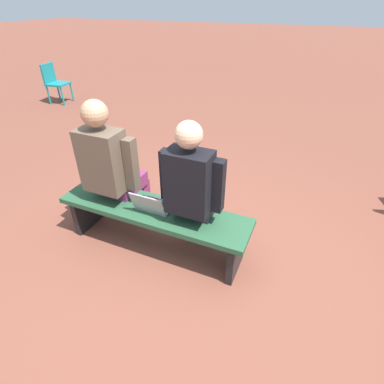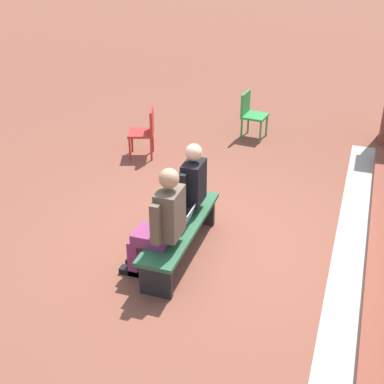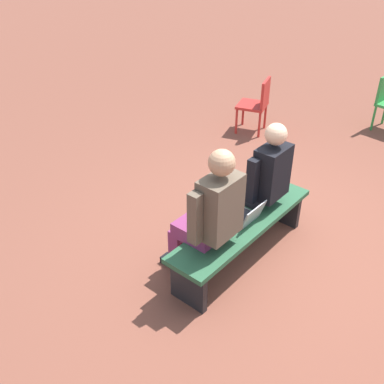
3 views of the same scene
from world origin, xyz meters
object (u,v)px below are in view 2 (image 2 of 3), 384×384
bench (181,231)px  person_adult (161,221)px  person_student (185,190)px  laptop (182,220)px  plastic_chair_far_left (145,130)px  plastic_chair_near_bench_left (251,112)px

bench → person_adult: bearing=-9.1°
person_adult → person_student: bearing=179.8°
laptop → plastic_chair_far_left: plastic_chair_far_left is taller
plastic_chair_near_bench_left → laptop: bearing=1.2°
laptop → person_student: bearing=-167.6°
person_adult → laptop: 0.52m
person_adult → laptop: person_adult is taller
person_student → bench: bearing=10.2°
person_student → plastic_chair_near_bench_left: bearing=-179.9°
plastic_chair_far_left → person_student: bearing=33.9°
person_student → person_adult: bearing=-0.2°
person_student → person_adult: 0.81m
laptop → plastic_chair_far_left: 3.02m
laptop → plastic_chair_near_bench_left: plastic_chair_near_bench_left is taller
bench → plastic_chair_near_bench_left: (-3.99, -0.07, 0.13)m
plastic_chair_near_bench_left → plastic_chair_far_left: bearing=-46.7°
person_student → person_adult: (0.81, -0.00, 0.02)m
laptop → plastic_chair_far_left: (-2.58, -1.57, -0.02)m
plastic_chair_near_bench_left → bench: bearing=1.1°
bench → person_student: size_ratio=1.35×
bench → laptop: 0.15m
plastic_chair_near_bench_left → plastic_chair_far_left: same height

